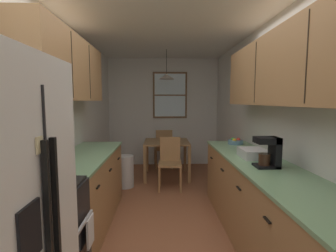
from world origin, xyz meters
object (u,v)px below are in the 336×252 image
Objects in this scene: dining_chair_far at (164,147)px; coffee_maker at (270,151)px; dining_table at (167,147)px; dish_rack at (253,153)px; microwave_over_range at (10,80)px; dining_chair_near at (170,160)px; storage_canister at (64,160)px; trash_bin at (126,171)px; stove_range at (36,246)px; fruit_bowl at (235,142)px.

dining_chair_far is 3.40m from coffee_maker.
dish_rack is (0.94, -2.17, 0.33)m from dining_table.
microwave_over_range is at bearing -164.85° from coffee_maker.
coffee_maker reaches higher than dish_rack.
microwave_over_range is 1.92× the size of coffee_maker.
dining_chair_near is at bearing 114.78° from coffee_maker.
dish_rack is at bearing 90.20° from coffee_maker.
storage_canister is at bearing 79.77° from microwave_over_range.
trash_bin is 2.11m from storage_canister.
dining_table is (1.05, 3.14, 0.15)m from stove_range.
microwave_over_range reaches higher than dining_chair_near.
stove_range is 2.73m from dining_chair_near.
dish_rack reaches higher than trash_bin.
coffee_maker reaches higher than trash_bin.
dining_chair_near is at bearing 66.44° from stove_range.
dining_table is at bearing 69.70° from microwave_over_range.
coffee_maker is (2.10, 0.57, -0.64)m from microwave_over_range.
dish_rack is at bearing -59.81° from dining_chair_near.
trash_bin is 1.68× the size of dish_rack.
fruit_bowl is at bearing 42.15° from stove_range.
trash_bin is at bearing 136.66° from dish_rack.
storage_canister is (-1.05, -2.54, 0.36)m from dining_table.
dish_rack is at bearing -43.34° from trash_bin.
coffee_maker reaches higher than stove_range.
trash_bin is at bearing -142.79° from dining_table.
stove_range is 1.92× the size of trash_bin.
stove_range reaches higher than dish_rack.
dining_chair_near is at bearing 120.19° from dish_rack.
stove_range is 1.22× the size of dining_chair_far.
microwave_over_range reaches higher than fruit_bowl.
trash_bin is 2.00m from fruit_bowl.
storage_canister is 0.75× the size of fruit_bowl.
dining_chair_far is 2.23m from fruit_bowl.
stove_range is 3.70× the size of coffee_maker.
stove_range is 1.23m from microwave_over_range.
dining_table is at bearing 37.21° from trash_bin.
coffee_maker is at bearing 15.97° from stove_range.
dish_rack is (0.89, -1.53, 0.45)m from dining_chair_near.
dining_chair_near is at bearing 64.29° from microwave_over_range.
dining_table is at bearing 113.40° from dish_rack.
coffee_maker reaches higher than storage_canister.
fruit_bowl is at bearing 31.47° from storage_canister.
fruit_bowl is (2.05, 1.86, 0.47)m from stove_range.
dining_chair_near is 2.65× the size of dish_rack.
stove_range reaches higher than dining_chair_near.
coffee_maker reaches higher than dining_chair_near.
microwave_over_range is 0.64× the size of dining_table.
microwave_over_range is 3.51m from dining_table.
dining_chair_near is at bearing -85.91° from dining_table.
stove_range reaches higher than trash_bin.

